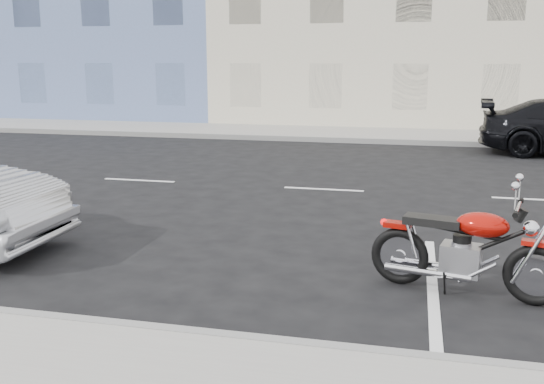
{
  "coord_description": "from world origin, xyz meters",
  "views": [
    {
      "loc": [
        -0.3,
        -11.78,
        2.55
      ],
      "look_at": [
        -2.12,
        -4.02,
        0.8
      ],
      "focal_mm": 40.0,
      "sensor_mm": 36.0,
      "label": 1
    }
  ],
  "objects": [
    {
      "name": "motorcycle",
      "position": [
        1.05,
        -5.3,
        0.48
      ],
      "size": [
        2.09,
        0.82,
        1.06
      ],
      "rotation": [
        0.0,
        0.0,
        -0.23
      ],
      "color": "black",
      "rests_on": "ground"
    },
    {
      "name": "sidewalk_far",
      "position": [
        -5.0,
        8.7,
        0.07
      ],
      "size": [
        80.0,
        3.4,
        0.15
      ],
      "primitive_type": "cube",
      "color": "gray",
      "rests_on": "ground"
    },
    {
      "name": "ground",
      "position": [
        0.0,
        0.0,
        0.0
      ],
      "size": [
        120.0,
        120.0,
        0.0
      ],
      "primitive_type": "plane",
      "color": "black",
      "rests_on": "ground"
    },
    {
      "name": "curb_far",
      "position": [
        -5.0,
        7.0,
        0.08
      ],
      "size": [
        80.0,
        0.12,
        0.16
      ],
      "primitive_type": "cube",
      "color": "gray",
      "rests_on": "ground"
    }
  ]
}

